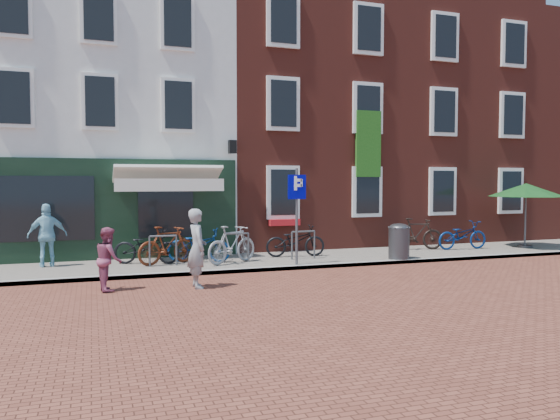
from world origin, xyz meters
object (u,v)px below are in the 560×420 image
object	(u,v)px
bicycle_4	(295,241)
bicycle_6	(462,235)
cafe_person	(47,235)
bicycle_0	(147,247)
parking_sign	(297,202)
litter_bin	(399,239)
bicycle_5	(417,234)
woman	(197,248)
boy	(108,259)
bicycle_2	(199,245)
bicycle_1	(167,245)
parasol	(526,187)
bicycle_3	(232,244)

from	to	relation	value
bicycle_4	bicycle_6	size ratio (longest dim) A/B	1.00
cafe_person	bicycle_0	distance (m)	2.56
parking_sign	bicycle_4	world-z (taller)	parking_sign
litter_bin	cafe_person	world-z (taller)	cafe_person
parking_sign	cafe_person	world-z (taller)	parking_sign
cafe_person	bicycle_5	distance (m)	11.23
parking_sign	bicycle_4	size ratio (longest dim) A/B	1.45
bicycle_0	bicycle_6	distance (m)	10.18
bicycle_4	woman	bearing A→B (deg)	139.84
woman	boy	bearing A→B (deg)	77.51
litter_bin	woman	xyz separation A→B (m)	(-6.22, -1.83, 0.21)
bicycle_2	bicycle_5	distance (m)	7.31
litter_bin	bicycle_1	distance (m)	6.58
parking_sign	boy	size ratio (longest dim) A/B	1.90
cafe_person	bicycle_4	xyz separation A→B (m)	(6.85, -0.34, -0.36)
parasol	bicycle_3	world-z (taller)	parasol
bicycle_0	bicycle_4	world-z (taller)	same
bicycle_1	bicycle_2	bearing A→B (deg)	-100.86
woman	parking_sign	bearing A→B (deg)	-62.68
woman	cafe_person	distance (m)	4.89
parking_sign	bicycle_5	distance (m)	5.34
litter_bin	woman	size ratio (longest dim) A/B	0.63
cafe_person	litter_bin	bearing A→B (deg)	161.48
parking_sign	bicycle_6	world-z (taller)	parking_sign
bicycle_2	bicycle_0	bearing A→B (deg)	108.87
parking_sign	litter_bin	bearing A→B (deg)	1.08
parasol	bicycle_5	size ratio (longest dim) A/B	1.41
woman	bicycle_4	world-z (taller)	woman
bicycle_3	bicycle_6	distance (m)	7.98
litter_bin	bicycle_1	xyz separation A→B (m)	(-6.48, 1.16, -0.05)
boy	bicycle_6	bearing A→B (deg)	-82.65
bicycle_2	bicycle_6	bearing A→B (deg)	-66.94
litter_bin	boy	bearing A→B (deg)	-169.37
parking_sign	boy	world-z (taller)	parking_sign
bicycle_1	bicycle_4	bearing A→B (deg)	-107.09
bicycle_3	bicycle_4	world-z (taller)	bicycle_3
parasol	bicycle_5	xyz separation A→B (m)	(-3.82, 0.70, -1.52)
woman	bicycle_3	size ratio (longest dim) A/B	1.01
bicycle_4	bicycle_5	bearing A→B (deg)	-79.41
bicycle_1	bicycle_3	world-z (taller)	same
woman	bicycle_6	bearing A→B (deg)	-74.70
parking_sign	bicycle_1	size ratio (longest dim) A/B	1.50
bicycle_3	litter_bin	bearing A→B (deg)	-127.94
woman	parasol	bearing A→B (deg)	-79.44
litter_bin	bicycle_3	size ratio (longest dim) A/B	0.63
boy	bicycle_5	distance (m)	10.30
bicycle_1	bicycle_4	world-z (taller)	bicycle_1
parking_sign	cafe_person	bearing A→B (deg)	163.76
bicycle_4	bicycle_0	bearing A→B (deg)	97.30
parking_sign	parasol	distance (m)	8.80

